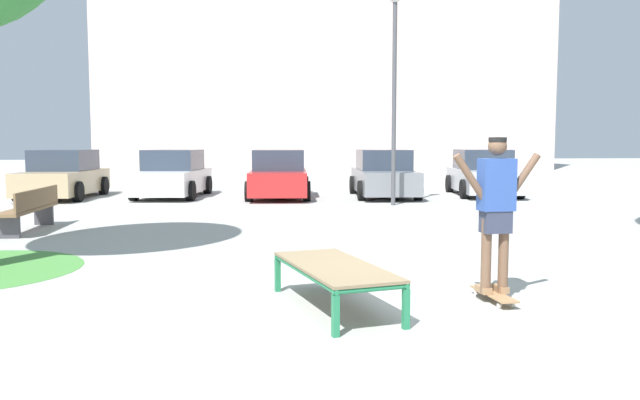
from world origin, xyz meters
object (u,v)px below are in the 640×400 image
at_px(skate_box, 335,269).
at_px(park_bench, 30,208).
at_px(skateboard, 494,295).
at_px(car_silver, 483,174).
at_px(car_grey, 384,175).
at_px(skater, 496,204).
at_px(car_tan, 64,176).
at_px(car_white, 173,175).
at_px(car_red, 279,176).
at_px(light_post, 394,65).

bearing_deg(skate_box, park_bench, 129.28).
bearing_deg(skateboard, car_silver, 70.34).
height_order(car_grey, car_silver, same).
distance_m(skate_box, skater, 1.88).
bearing_deg(car_silver, car_tan, 178.56).
height_order(car_tan, car_white, same).
xyz_separation_m(car_red, car_silver, (6.69, 0.19, 0.00)).
bearing_deg(light_post, car_silver, 39.33).
bearing_deg(car_grey, car_red, 179.22).
height_order(car_red, park_bench, car_red).
bearing_deg(light_post, skateboard, -96.51).
xyz_separation_m(car_red, car_grey, (3.34, -0.05, 0.00)).
height_order(car_white, light_post, light_post).
bearing_deg(car_tan, skate_box, -64.18).
relative_size(skater, car_white, 0.39).
height_order(skateboard, park_bench, park_bench).
xyz_separation_m(car_tan, car_red, (6.69, -0.52, 0.00)).
distance_m(car_white, park_bench, 7.90).
xyz_separation_m(car_silver, light_post, (-3.64, -2.98, 3.13)).
bearing_deg(skate_box, car_grey, 76.37).
xyz_separation_m(car_silver, park_bench, (-11.80, -7.32, -0.24)).
height_order(skateboard, light_post, light_post).
relative_size(skater, car_silver, 0.39).
distance_m(skateboard, car_tan, 16.33).
height_order(skateboard, car_silver, car_silver).
height_order(skater, car_tan, skater).
distance_m(skate_box, car_white, 14.46).
distance_m(park_bench, light_post, 9.84).
xyz_separation_m(car_white, park_bench, (-1.76, -7.70, -0.24)).
distance_m(skate_box, car_red, 13.48).
xyz_separation_m(skateboard, park_bench, (-6.95, 6.25, 0.37)).
bearing_deg(car_tan, park_bench, -78.30).
relative_size(skate_box, park_bench, 0.84).
bearing_deg(car_red, skateboard, -82.14).
bearing_deg(skateboard, car_tan, 121.55).
relative_size(car_red, light_post, 0.74).
height_order(skater, car_red, skater).
distance_m(car_tan, car_red, 6.71).
bearing_deg(light_post, car_grey, 83.96).
xyz_separation_m(skate_box, park_bench, (-5.19, 6.35, 0.03)).
xyz_separation_m(skater, car_tan, (-8.54, 13.90, -0.38)).
bearing_deg(car_white, light_post, -27.72).
bearing_deg(park_bench, skate_box, -50.72).
bearing_deg(skater, car_white, 110.41).
height_order(skateboard, car_grey, car_grey).
xyz_separation_m(car_white, car_red, (3.34, -0.57, 0.00)).
bearing_deg(park_bench, skateboard, -41.95).
height_order(car_white, car_grey, same).
xyz_separation_m(car_red, light_post, (3.05, -2.79, 3.13)).
height_order(car_red, car_silver, same).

